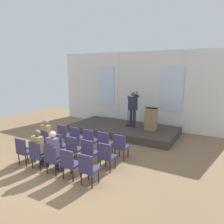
# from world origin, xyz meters

# --- Properties ---
(ground_plane) EXTENTS (16.96, 16.96, 0.00)m
(ground_plane) POSITION_xyz_m (0.00, 0.00, 0.00)
(ground_plane) COLOR #846647
(rear_partition) EXTENTS (9.72, 0.14, 4.10)m
(rear_partition) POSITION_xyz_m (0.02, 6.52, 2.06)
(rear_partition) COLOR silver
(rear_partition) RESTS_ON ground
(stage_platform) EXTENTS (5.26, 2.55, 0.34)m
(stage_platform) POSITION_xyz_m (0.00, 4.95, 0.17)
(stage_platform) COLOR #3F3833
(stage_platform) RESTS_ON ground
(speaker) EXTENTS (0.50, 0.69, 1.74)m
(speaker) POSITION_xyz_m (0.44, 5.08, 1.36)
(speaker) COLOR #232838
(speaker) RESTS_ON stage_platform
(mic_stand) EXTENTS (0.28, 0.28, 1.55)m
(mic_stand) POSITION_xyz_m (0.15, 5.17, 0.68)
(mic_stand) COLOR black
(mic_stand) RESTS_ON stage_platform
(lectern) EXTENTS (0.60, 0.48, 1.16)m
(lectern) POSITION_xyz_m (1.41, 5.03, 0.90)
(lectern) COLOR #93724C
(lectern) RESTS_ON stage_platform
(chair_r0_c0) EXTENTS (0.46, 0.44, 0.94)m
(chair_r0_c0) POSITION_xyz_m (-1.32, 2.04, 0.53)
(chair_r0_c0) COLOR black
(chair_r0_c0) RESTS_ON ground
(chair_r0_c1) EXTENTS (0.46, 0.44, 0.94)m
(chair_r0_c1) POSITION_xyz_m (-0.66, 2.04, 0.53)
(chair_r0_c1) COLOR black
(chair_r0_c1) RESTS_ON ground
(chair_r0_c2) EXTENTS (0.46, 0.44, 0.94)m
(chair_r0_c2) POSITION_xyz_m (0.00, 2.04, 0.53)
(chair_r0_c2) COLOR black
(chair_r0_c2) RESTS_ON ground
(chair_r0_c3) EXTENTS (0.46, 0.44, 0.94)m
(chair_r0_c3) POSITION_xyz_m (0.66, 2.04, 0.53)
(chair_r0_c3) COLOR black
(chair_r0_c3) RESTS_ON ground
(chair_r0_c4) EXTENTS (0.46, 0.44, 0.94)m
(chair_r0_c4) POSITION_xyz_m (1.32, 2.04, 0.53)
(chair_r0_c4) COLOR black
(chair_r0_c4) RESTS_ON ground
(chair_r1_c0) EXTENTS (0.46, 0.44, 0.94)m
(chair_r1_c0) POSITION_xyz_m (-1.32, 1.06, 0.53)
(chair_r1_c0) COLOR black
(chair_r1_c0) RESTS_ON ground
(audience_r1_c0) EXTENTS (0.36, 0.39, 1.35)m
(audience_r1_c0) POSITION_xyz_m (-1.32, 1.14, 0.75)
(audience_r1_c0) COLOR #2D2D33
(audience_r1_c0) RESTS_ON ground
(chair_r1_c1) EXTENTS (0.46, 0.44, 0.94)m
(chair_r1_c1) POSITION_xyz_m (-0.66, 1.06, 0.53)
(chair_r1_c1) COLOR black
(chair_r1_c1) RESTS_ON ground
(chair_r1_c2) EXTENTS (0.46, 0.44, 0.94)m
(chair_r1_c2) POSITION_xyz_m (0.00, 1.06, 0.53)
(chair_r1_c2) COLOR black
(chair_r1_c2) RESTS_ON ground
(chair_r1_c3) EXTENTS (0.46, 0.44, 0.94)m
(chair_r1_c3) POSITION_xyz_m (0.66, 1.06, 0.53)
(chair_r1_c3) COLOR black
(chair_r1_c3) RESTS_ON ground
(chair_r1_c4) EXTENTS (0.46, 0.44, 0.94)m
(chair_r1_c4) POSITION_xyz_m (1.32, 1.06, 0.53)
(chair_r1_c4) COLOR black
(chair_r1_c4) RESTS_ON ground
(chair_r2_c0) EXTENTS (0.46, 0.44, 0.94)m
(chair_r2_c0) POSITION_xyz_m (-1.32, 0.08, 0.53)
(chair_r2_c0) COLOR black
(chair_r2_c0) RESTS_ON ground
(chair_r2_c1) EXTENTS (0.46, 0.44, 0.94)m
(chair_r2_c1) POSITION_xyz_m (-0.66, 0.08, 0.53)
(chair_r2_c1) COLOR black
(chair_r2_c1) RESTS_ON ground
(audience_r2_c1) EXTENTS (0.36, 0.39, 1.31)m
(audience_r2_c1) POSITION_xyz_m (-0.66, 0.17, 0.73)
(audience_r2_c1) COLOR #2D2D33
(audience_r2_c1) RESTS_ON ground
(chair_r2_c2) EXTENTS (0.46, 0.44, 0.94)m
(chair_r2_c2) POSITION_xyz_m (0.00, 0.08, 0.53)
(chair_r2_c2) COLOR black
(chair_r2_c2) RESTS_ON ground
(audience_r2_c2) EXTENTS (0.36, 0.39, 1.37)m
(audience_r2_c2) POSITION_xyz_m (0.00, 0.16, 0.76)
(audience_r2_c2) COLOR #2D2D33
(audience_r2_c2) RESTS_ON ground
(chair_r2_c3) EXTENTS (0.46, 0.44, 0.94)m
(chair_r2_c3) POSITION_xyz_m (0.66, 0.08, 0.53)
(chair_r2_c3) COLOR black
(chair_r2_c3) RESTS_ON ground
(chair_r2_c4) EXTENTS (0.46, 0.44, 0.94)m
(chair_r2_c4) POSITION_xyz_m (1.32, 0.08, 0.53)
(chair_r2_c4) COLOR black
(chair_r2_c4) RESTS_ON ground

